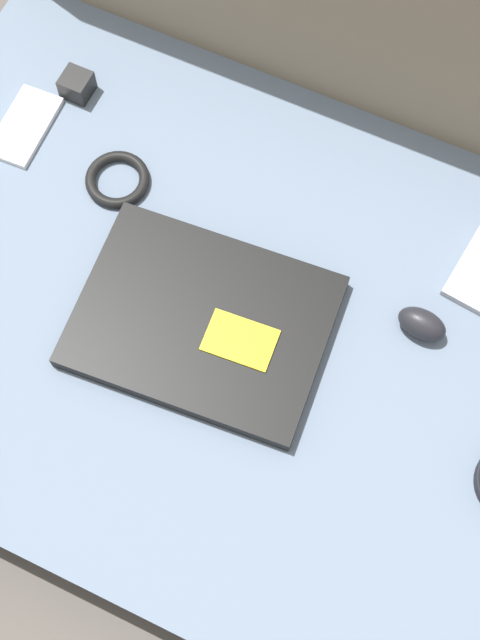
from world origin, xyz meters
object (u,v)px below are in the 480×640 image
object	(u,v)px
computer_mouse	(422,324)
phone_silver	(25,126)
laptop	(203,322)
charger_brick	(77,85)

from	to	relation	value
computer_mouse	phone_silver	world-z (taller)	computer_mouse
laptop	charger_brick	bearing A→B (deg)	137.52
computer_mouse	charger_brick	size ratio (longest dim) A/B	1.66
laptop	phone_silver	xyz separation A→B (m)	(-0.37, 0.17, -0.01)
phone_silver	charger_brick	distance (m)	0.10
charger_brick	computer_mouse	bearing A→B (deg)	-13.24
laptop	charger_brick	distance (m)	0.41
computer_mouse	charger_brick	distance (m)	0.60
phone_silver	computer_mouse	bearing A→B (deg)	-7.40
computer_mouse	charger_brick	bearing A→B (deg)	170.60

